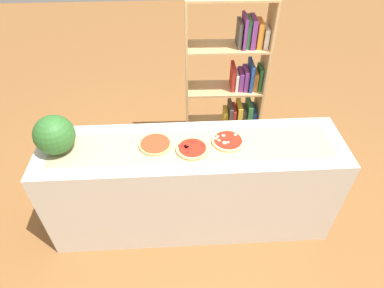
{
  "coord_description": "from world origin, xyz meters",
  "views": [
    {
      "loc": [
        -0.1,
        -1.75,
        2.48
      ],
      "look_at": [
        0.0,
        0.0,
        0.91
      ],
      "focal_mm": 30.19,
      "sensor_mm": 36.0,
      "label": 1
    }
  ],
  "objects_px": {
    "pizza_pepperoni_1": "(192,148)",
    "pizza_mushroom_2": "(228,141)",
    "watermelon": "(54,135)",
    "bookshelf": "(234,94)",
    "pizza_plain_0": "(155,144)"
  },
  "relations": [
    {
      "from": "pizza_mushroom_2",
      "to": "bookshelf",
      "type": "distance_m",
      "value": 0.85
    },
    {
      "from": "pizza_mushroom_2",
      "to": "watermelon",
      "type": "distance_m",
      "value": 1.23
    },
    {
      "from": "pizza_pepperoni_1",
      "to": "pizza_plain_0",
      "type": "bearing_deg",
      "value": 167.04
    },
    {
      "from": "pizza_pepperoni_1",
      "to": "bookshelf",
      "type": "relative_size",
      "value": 0.14
    },
    {
      "from": "pizza_pepperoni_1",
      "to": "bookshelf",
      "type": "height_order",
      "value": "bookshelf"
    },
    {
      "from": "watermelon",
      "to": "bookshelf",
      "type": "distance_m",
      "value": 1.65
    },
    {
      "from": "pizza_mushroom_2",
      "to": "bookshelf",
      "type": "xyz_separation_m",
      "value": [
        0.18,
        0.82,
        -0.13
      ]
    },
    {
      "from": "pizza_plain_0",
      "to": "pizza_mushroom_2",
      "type": "bearing_deg",
      "value": 0.61
    },
    {
      "from": "pizza_plain_0",
      "to": "watermelon",
      "type": "distance_m",
      "value": 0.7
    },
    {
      "from": "watermelon",
      "to": "bookshelf",
      "type": "relative_size",
      "value": 0.17
    },
    {
      "from": "pizza_plain_0",
      "to": "bookshelf",
      "type": "relative_size",
      "value": 0.14
    },
    {
      "from": "pizza_plain_0",
      "to": "pizza_pepperoni_1",
      "type": "bearing_deg",
      "value": -12.96
    },
    {
      "from": "pizza_mushroom_2",
      "to": "watermelon",
      "type": "xyz_separation_m",
      "value": [
        -1.23,
        -0.01,
        0.13
      ]
    },
    {
      "from": "watermelon",
      "to": "bookshelf",
      "type": "bearing_deg",
      "value": 30.57
    },
    {
      "from": "pizza_pepperoni_1",
      "to": "pizza_mushroom_2",
      "type": "height_order",
      "value": "pizza_mushroom_2"
    }
  ]
}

